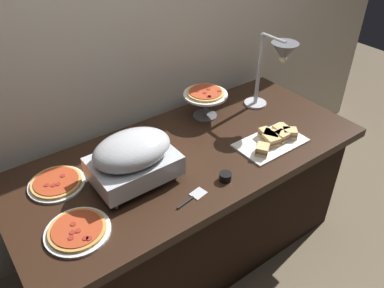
{
  "coord_description": "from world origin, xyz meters",
  "views": [
    {
      "loc": [
        -0.95,
        -1.3,
        1.97
      ],
      "look_at": [
        0.01,
        0.0,
        0.81
      ],
      "focal_mm": 35.9,
      "sensor_mm": 36.0,
      "label": 1
    }
  ],
  "objects_px": {
    "pizza_plate_center": "(57,183)",
    "serving_spatula": "(192,198)",
    "chafing_dish": "(133,157)",
    "sandwich_platter": "(273,139)",
    "pizza_plate_raised_stand": "(205,96)",
    "sauce_cup_far": "(225,176)",
    "pizza_plate_front": "(78,230)",
    "sauce_cup_near": "(128,145)",
    "heat_lamp": "(279,58)"
  },
  "relations": [
    {
      "from": "pizza_plate_front",
      "to": "chafing_dish",
      "type": "bearing_deg",
      "value": 22.06
    },
    {
      "from": "chafing_dish",
      "to": "pizza_plate_center",
      "type": "distance_m",
      "value": 0.39
    },
    {
      "from": "sauce_cup_far",
      "to": "serving_spatula",
      "type": "bearing_deg",
      "value": -177.55
    },
    {
      "from": "pizza_plate_front",
      "to": "pizza_plate_center",
      "type": "height_order",
      "value": "same"
    },
    {
      "from": "pizza_plate_center",
      "to": "heat_lamp",
      "type": "bearing_deg",
      "value": -6.04
    },
    {
      "from": "heat_lamp",
      "to": "sauce_cup_near",
      "type": "relative_size",
      "value": 6.56
    },
    {
      "from": "pizza_plate_front",
      "to": "sauce_cup_far",
      "type": "height_order",
      "value": "sauce_cup_far"
    },
    {
      "from": "sauce_cup_near",
      "to": "sauce_cup_far",
      "type": "relative_size",
      "value": 1.17
    },
    {
      "from": "serving_spatula",
      "to": "pizza_plate_center",
      "type": "bearing_deg",
      "value": 135.59
    },
    {
      "from": "pizza_plate_raised_stand",
      "to": "serving_spatula",
      "type": "distance_m",
      "value": 0.73
    },
    {
      "from": "pizza_plate_center",
      "to": "serving_spatula",
      "type": "distance_m",
      "value": 0.65
    },
    {
      "from": "chafing_dish",
      "to": "pizza_plate_center",
      "type": "xyz_separation_m",
      "value": [
        -0.31,
        0.19,
        -0.13
      ]
    },
    {
      "from": "sandwich_platter",
      "to": "heat_lamp",
      "type": "bearing_deg",
      "value": 45.8
    },
    {
      "from": "sauce_cup_far",
      "to": "serving_spatula",
      "type": "xyz_separation_m",
      "value": [
        -0.2,
        -0.01,
        -0.02
      ]
    },
    {
      "from": "heat_lamp",
      "to": "serving_spatula",
      "type": "xyz_separation_m",
      "value": [
        -0.83,
        -0.31,
        -0.35
      ]
    },
    {
      "from": "heat_lamp",
      "to": "pizza_plate_front",
      "type": "xyz_separation_m",
      "value": [
        -1.33,
        -0.2,
        -0.34
      ]
    },
    {
      "from": "sauce_cup_far",
      "to": "heat_lamp",
      "type": "bearing_deg",
      "value": 25.98
    },
    {
      "from": "chafing_dish",
      "to": "pizza_plate_raised_stand",
      "type": "xyz_separation_m",
      "value": [
        0.63,
        0.27,
        -0.01
      ]
    },
    {
      "from": "heat_lamp",
      "to": "pizza_plate_center",
      "type": "height_order",
      "value": "heat_lamp"
    },
    {
      "from": "chafing_dish",
      "to": "pizza_plate_raised_stand",
      "type": "distance_m",
      "value": 0.69
    },
    {
      "from": "pizza_plate_center",
      "to": "chafing_dish",
      "type": "bearing_deg",
      "value": -31.57
    },
    {
      "from": "chafing_dish",
      "to": "sauce_cup_far",
      "type": "relative_size",
      "value": 6.49
    },
    {
      "from": "chafing_dish",
      "to": "sandwich_platter",
      "type": "height_order",
      "value": "chafing_dish"
    },
    {
      "from": "pizza_plate_raised_stand",
      "to": "sandwich_platter",
      "type": "relative_size",
      "value": 0.68
    },
    {
      "from": "pizza_plate_center",
      "to": "serving_spatula",
      "type": "relative_size",
      "value": 1.53
    },
    {
      "from": "sauce_cup_near",
      "to": "sauce_cup_far",
      "type": "distance_m",
      "value": 0.56
    },
    {
      "from": "pizza_plate_center",
      "to": "sauce_cup_far",
      "type": "distance_m",
      "value": 0.8
    },
    {
      "from": "heat_lamp",
      "to": "pizza_plate_raised_stand",
      "type": "distance_m",
      "value": 0.46
    },
    {
      "from": "chafing_dish",
      "to": "heat_lamp",
      "type": "relative_size",
      "value": 0.85
    },
    {
      "from": "pizza_plate_center",
      "to": "sauce_cup_near",
      "type": "xyz_separation_m",
      "value": [
        0.42,
        0.06,
        0.01
      ]
    },
    {
      "from": "sauce_cup_near",
      "to": "sauce_cup_far",
      "type": "xyz_separation_m",
      "value": [
        0.25,
        -0.51,
        0.0
      ]
    },
    {
      "from": "heat_lamp",
      "to": "sauce_cup_far",
      "type": "distance_m",
      "value": 0.78
    },
    {
      "from": "sandwich_platter",
      "to": "sauce_cup_far",
      "type": "distance_m",
      "value": 0.42
    },
    {
      "from": "serving_spatula",
      "to": "heat_lamp",
      "type": "bearing_deg",
      "value": 20.74
    },
    {
      "from": "pizza_plate_center",
      "to": "sauce_cup_far",
      "type": "height_order",
      "value": "sauce_cup_far"
    },
    {
      "from": "sandwich_platter",
      "to": "pizza_plate_center",
      "type": "bearing_deg",
      "value": 161.33
    },
    {
      "from": "serving_spatula",
      "to": "sauce_cup_far",
      "type": "bearing_deg",
      "value": 2.45
    },
    {
      "from": "pizza_plate_front",
      "to": "pizza_plate_center",
      "type": "bearing_deg",
      "value": 83.78
    },
    {
      "from": "pizza_plate_front",
      "to": "sauce_cup_near",
      "type": "relative_size",
      "value": 3.84
    },
    {
      "from": "chafing_dish",
      "to": "sauce_cup_far",
      "type": "xyz_separation_m",
      "value": [
        0.35,
        -0.25,
        -0.12
      ]
    },
    {
      "from": "pizza_plate_front",
      "to": "serving_spatula",
      "type": "bearing_deg",
      "value": -13.16
    },
    {
      "from": "serving_spatula",
      "to": "sandwich_platter",
      "type": "bearing_deg",
      "value": 8.28
    },
    {
      "from": "chafing_dish",
      "to": "serving_spatula",
      "type": "height_order",
      "value": "chafing_dish"
    },
    {
      "from": "pizza_plate_raised_stand",
      "to": "sauce_cup_near",
      "type": "distance_m",
      "value": 0.54
    },
    {
      "from": "pizza_plate_front",
      "to": "serving_spatula",
      "type": "height_order",
      "value": "pizza_plate_front"
    },
    {
      "from": "chafing_dish",
      "to": "pizza_plate_front",
      "type": "bearing_deg",
      "value": -157.94
    },
    {
      "from": "serving_spatula",
      "to": "pizza_plate_raised_stand",
      "type": "bearing_deg",
      "value": 47.43
    },
    {
      "from": "chafing_dish",
      "to": "sauce_cup_near",
      "type": "distance_m",
      "value": 0.3
    },
    {
      "from": "pizza_plate_front",
      "to": "pizza_plate_center",
      "type": "relative_size",
      "value": 1.02
    },
    {
      "from": "sauce_cup_near",
      "to": "sauce_cup_far",
      "type": "height_order",
      "value": "sauce_cup_far"
    }
  ]
}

